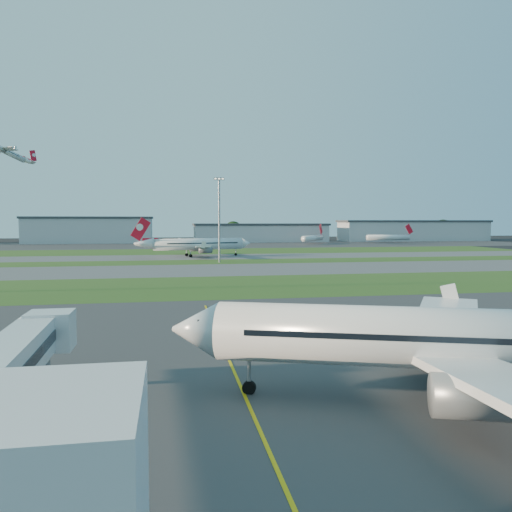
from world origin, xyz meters
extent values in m
plane|color=black|center=(0.00, 0.00, 0.00)|extent=(700.00, 700.00, 0.00)
cube|color=#333335|center=(0.00, 0.00, 0.01)|extent=(300.00, 70.00, 0.01)
cube|color=#31551C|center=(0.00, 52.00, 0.01)|extent=(300.00, 34.00, 0.01)
cube|color=#515154|center=(0.00, 85.00, 0.01)|extent=(300.00, 32.00, 0.01)
cube|color=#31551C|center=(0.00, 110.00, 0.01)|extent=(300.00, 18.00, 0.01)
cube|color=#515154|center=(0.00, 132.00, 0.01)|extent=(300.00, 26.00, 0.01)
cube|color=#31551C|center=(0.00, 165.00, 0.01)|extent=(300.00, 40.00, 0.01)
cube|color=#333335|center=(0.00, 225.00, 0.01)|extent=(400.00, 80.00, 0.01)
cube|color=gold|center=(5.00, 0.00, 0.00)|extent=(0.25, 60.00, 0.02)
cube|color=silver|center=(-9.50, -2.60, 4.00)|extent=(3.40, 3.00, 3.00)
cylinder|color=gray|center=(-9.50, -4.50, 1.60)|extent=(0.70, 0.70, 3.20)
cube|color=black|center=(-9.50, -4.50, 0.35)|extent=(2.20, 1.20, 0.70)
cylinder|color=silver|center=(18.97, -13.14, 4.64)|extent=(32.70, 14.78, 4.20)
cube|color=silver|center=(22.90, -5.15, 4.09)|extent=(13.20, 16.60, 1.71)
cylinder|color=gray|center=(16.36, -19.02, 2.87)|extent=(5.22, 3.92, 2.54)
cylinder|color=gray|center=(20.54, -6.91, 2.87)|extent=(5.22, 3.92, 2.54)
cylinder|color=silver|center=(10.30, 133.93, 4.49)|extent=(32.23, 10.77, 4.07)
cube|color=red|center=(-9.57, 129.63, 9.95)|extent=(6.86, 1.84, 8.10)
cube|color=silver|center=(7.44, 142.07, 3.96)|extent=(11.41, 16.52, 1.65)
cube|color=silver|center=(11.06, 125.34, 3.96)|extent=(5.31, 16.19, 1.65)
cylinder|color=gray|center=(9.51, 140.11, 2.78)|extent=(4.91, 3.36, 2.46)
cylinder|color=gray|center=(12.13, 127.98, 2.78)|extent=(4.91, 3.36, 2.46)
cylinder|color=silver|center=(-80.00, 218.59, 47.67)|extent=(20.93, 16.89, 3.04)
cube|color=red|center=(-67.90, 227.75, 51.74)|extent=(4.30, 3.35, 6.05)
cube|color=silver|center=(-75.50, 213.98, 47.27)|extent=(11.58, 10.31, 1.23)
cylinder|color=gray|center=(-77.52, 214.65, 46.39)|extent=(3.78, 3.49, 1.84)
cylinder|color=silver|center=(78.28, 222.40, 3.20)|extent=(18.34, 22.59, 3.20)
cube|color=red|center=(86.18, 232.73, 8.00)|extent=(3.38, 4.29, 6.16)
cylinder|color=silver|center=(125.25, 227.89, 3.20)|extent=(26.02, 3.34, 3.20)
cube|color=red|center=(138.25, 227.96, 8.00)|extent=(5.18, 0.33, 6.16)
cylinder|color=gray|center=(15.00, 108.00, 12.50)|extent=(0.60, 0.60, 25.00)
cube|color=gray|center=(15.00, 108.00, 25.40)|extent=(3.20, 0.50, 0.80)
cube|color=#FFF2CC|center=(15.00, 108.00, 25.40)|extent=(2.80, 0.70, 0.35)
cube|color=#ADAFB5|center=(-45.00, 255.00, 7.00)|extent=(70.00, 22.00, 14.00)
cube|color=#383A3F|center=(-45.00, 255.00, 14.60)|extent=(71.40, 23.00, 1.20)
cube|color=#ADAFB5|center=(55.00, 255.00, 5.00)|extent=(80.00, 22.00, 10.00)
cube|color=#383A3F|center=(55.00, 255.00, 10.60)|extent=(81.60, 23.00, 1.20)
cube|color=#ADAFB5|center=(155.00, 255.00, 6.00)|extent=(95.00, 22.00, 12.00)
cube|color=#383A3F|center=(155.00, 255.00, 12.60)|extent=(96.90, 23.00, 1.20)
cylinder|color=black|center=(-20.00, 266.00, 1.80)|extent=(1.00, 1.00, 3.60)
sphere|color=black|center=(-20.00, 266.00, 5.85)|extent=(9.90, 9.90, 9.90)
cylinder|color=black|center=(40.00, 269.00, 2.10)|extent=(1.00, 1.00, 4.20)
sphere|color=black|center=(40.00, 269.00, 6.83)|extent=(11.55, 11.55, 11.55)
cylinder|color=black|center=(115.00, 267.00, 1.90)|extent=(1.00, 1.00, 3.80)
sphere|color=black|center=(115.00, 267.00, 6.17)|extent=(10.45, 10.45, 10.45)
cylinder|color=black|center=(185.00, 271.00, 2.30)|extent=(1.00, 1.00, 4.60)
sphere|color=black|center=(185.00, 271.00, 7.48)|extent=(12.65, 12.65, 12.65)
camera|label=1|loc=(-0.25, -43.50, 12.59)|focal=35.00mm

